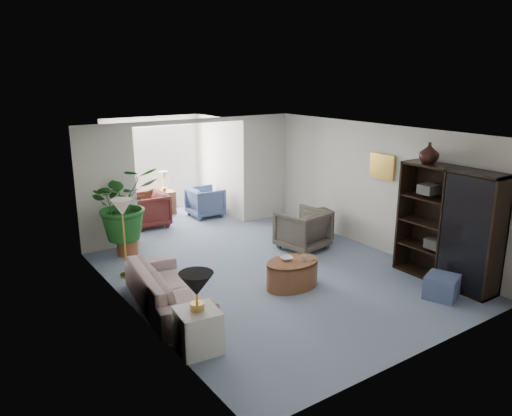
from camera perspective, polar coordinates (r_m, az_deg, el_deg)
floor at (r=8.67m, az=2.27°, el=-7.90°), size 6.00×6.00×0.00m
sunroom_floor at (r=12.01m, az=-9.50°, el=-1.40°), size 2.60×2.60×0.00m
back_pier_left at (r=10.04m, az=-16.95°, el=2.20°), size 1.20×0.12×2.50m
back_pier_right at (r=11.71m, az=1.02°, el=4.68°), size 1.20×0.12×2.50m
back_header at (r=10.56m, az=-7.50°, el=9.96°), size 2.60×0.12×0.10m
window_pane at (r=12.66m, az=-11.88°, el=5.86°), size 2.20×0.02×1.50m
window_blinds at (r=12.64m, az=-11.82°, el=5.84°), size 2.20×0.02×1.50m
framed_picture at (r=9.73m, az=14.47°, el=4.69°), size 0.04×0.50×0.40m
sofa at (r=7.60m, az=-10.24°, el=-9.09°), size 1.09×2.20×0.62m
end_table at (r=6.45m, az=-6.75°, el=-13.93°), size 0.58×0.58×0.57m
table_lamp at (r=6.16m, az=-6.94°, el=-8.79°), size 0.44×0.44×0.30m
floor_lamp at (r=8.55m, az=-15.30°, el=0.08°), size 0.36×0.36×0.28m
coffee_table at (r=8.21m, az=4.24°, el=-7.62°), size 1.14×1.14×0.45m
coffee_bowl at (r=8.16m, az=3.56°, el=-5.86°), size 0.25×0.25×0.05m
coffee_cup at (r=8.12m, az=5.55°, el=-5.83°), size 0.12×0.12×0.09m
wingback_chair at (r=9.87m, az=5.40°, el=-2.51°), size 0.99×1.01×0.81m
side_table_dark at (r=10.55m, az=7.28°, el=-1.91°), size 0.58×0.50×0.62m
entertainment_cabinet at (r=8.73m, az=21.41°, el=-1.96°), size 0.47×1.77×1.97m
cabinet_urn at (r=8.76m, az=19.46°, el=6.07°), size 0.33×0.33×0.35m
ottoman at (r=8.34m, az=20.75°, el=-8.54°), size 0.60×0.60×0.37m
plant_pot at (r=9.92m, az=-14.71°, el=-4.35°), size 0.40×0.40×0.32m
house_plant at (r=9.67m, az=-15.06°, el=0.54°), size 1.29×1.12×1.43m
sunroom_chair_blue at (r=12.16m, az=-5.89°, el=0.72°), size 0.83×0.80×0.72m
sunroom_chair_maroon at (r=11.54m, az=-12.43°, el=-0.24°), size 0.89×0.86×0.77m
sunroom_table at (r=12.52m, az=-10.54°, el=0.61°), size 0.49×0.39×0.58m
shelf_clutter at (r=8.61m, az=21.83°, el=-1.50°), size 0.30×1.17×1.06m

